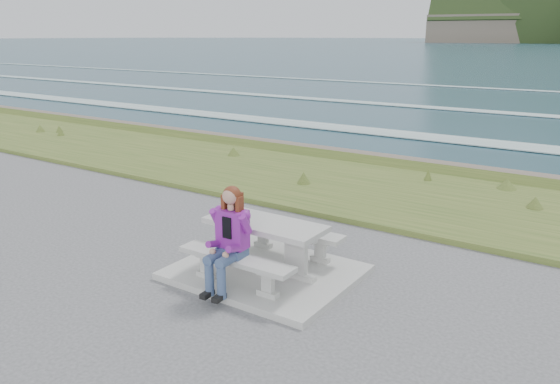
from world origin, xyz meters
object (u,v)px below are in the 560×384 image
Objects in this scene: bench_landward at (236,263)px; bench_seaward at (291,234)px; seated_woman at (226,253)px; picnic_table at (265,232)px.

bench_landward is 1.40m from bench_seaward.
bench_seaward is at bearing 84.97° from seated_woman.
bench_landward and bench_seaward have the same top height.
bench_landward is 1.25× the size of seated_woman.
seated_woman reaches higher than bench_seaward.
picnic_table is 0.74m from bench_seaward.
seated_woman reaches higher than bench_landward.
seated_woman reaches higher than picnic_table.
picnic_table reaches higher than bench_landward.
seated_woman is (-0.05, -1.54, 0.18)m from bench_seaward.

